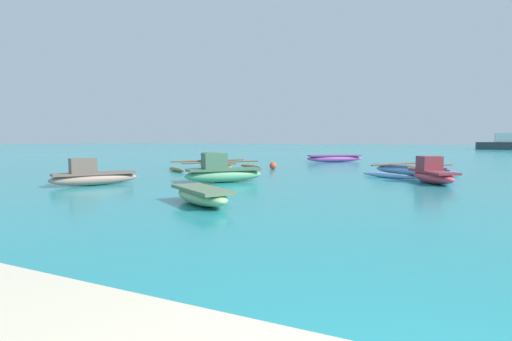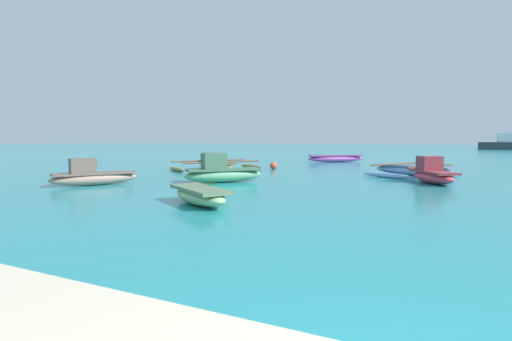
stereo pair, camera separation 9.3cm
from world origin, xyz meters
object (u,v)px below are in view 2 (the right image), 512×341
at_px(moored_boat_3, 413,170).
at_px(moored_boat_4, 215,164).
at_px(moored_boat_1, 222,172).
at_px(mooring_buoy_0, 210,171).
at_px(moored_boat_5, 200,195).
at_px(mooring_buoy_1, 273,166).
at_px(moored_boat_2, 92,176).
at_px(moored_boat_6, 336,158).
at_px(moored_boat_0, 432,174).

height_order(moored_boat_3, moored_boat_4, moored_boat_4).
xyz_separation_m(moored_boat_3, moored_boat_4, (-9.20, -0.82, 0.05)).
height_order(moored_boat_1, mooring_buoy_0, moored_boat_1).
height_order(moored_boat_4, moored_boat_5, moored_boat_4).
relative_size(mooring_buoy_0, mooring_buoy_1, 1.35).
bearing_deg(mooring_buoy_0, moored_boat_4, 119.20).
distance_m(moored_boat_2, moored_boat_6, 17.27).
relative_size(moored_boat_2, moored_boat_4, 0.59).
xyz_separation_m(moored_boat_2, moored_boat_5, (5.44, -1.67, -0.10)).
xyz_separation_m(moored_boat_1, moored_boat_2, (-3.39, -2.69, -0.05)).
relative_size(moored_boat_0, mooring_buoy_1, 6.53).
bearing_deg(moored_boat_1, moored_boat_4, 75.83).
bearing_deg(moored_boat_6, moored_boat_1, -130.46).
height_order(moored_boat_2, moored_boat_5, moored_boat_2).
xyz_separation_m(moored_boat_3, mooring_buoy_1, (-6.70, 0.76, -0.04)).
bearing_deg(moored_boat_3, moored_boat_6, 151.52).
height_order(moored_boat_3, moored_boat_5, moored_boat_3).
relative_size(moored_boat_6, mooring_buoy_1, 9.42).
bearing_deg(moored_boat_2, mooring_buoy_1, 13.49).
bearing_deg(moored_boat_2, moored_boat_6, 16.77).
xyz_separation_m(moored_boat_0, moored_boat_2, (-10.11, -5.69, -0.01)).
height_order(moored_boat_1, moored_boat_4, moored_boat_1).
distance_m(moored_boat_1, moored_boat_4, 5.92).
xyz_separation_m(moored_boat_0, moored_boat_3, (-0.87, 2.70, -0.10)).
distance_m(moored_boat_3, mooring_buoy_0, 8.43).
xyz_separation_m(mooring_buoy_0, mooring_buoy_1, (0.70, 4.81, -0.06)).
xyz_separation_m(moored_boat_1, moored_boat_6, (0.27, 14.18, -0.11)).
distance_m(moored_boat_0, moored_boat_5, 8.71).
distance_m(moored_boat_2, mooring_buoy_1, 9.49).
height_order(moored_boat_6, mooring_buoy_1, moored_boat_6).
bearing_deg(moored_boat_6, moored_boat_4, -150.66).
xyz_separation_m(moored_boat_1, moored_boat_5, (2.05, -4.36, -0.14)).
height_order(moored_boat_2, moored_boat_4, moored_boat_2).
relative_size(moored_boat_4, mooring_buoy_0, 9.44).
xyz_separation_m(moored_boat_5, moored_boat_6, (-1.78, 18.55, 0.03)).
bearing_deg(moored_boat_4, moored_boat_6, 101.48).
xyz_separation_m(moored_boat_2, moored_boat_6, (3.66, 16.87, -0.06)).
height_order(moored_boat_0, moored_boat_6, moored_boat_0).
xyz_separation_m(moored_boat_6, mooring_buoy_0, (-1.82, -12.54, -0.01)).
xyz_separation_m(moored_boat_0, moored_boat_4, (-10.08, 1.88, -0.05)).
bearing_deg(mooring_buoy_0, moored_boat_6, 81.75).
bearing_deg(mooring_buoy_0, moored_boat_3, 28.72).
height_order(moored_boat_0, moored_boat_5, moored_boat_0).
distance_m(moored_boat_0, moored_boat_2, 11.60).
distance_m(moored_boat_2, moored_boat_5, 5.69).
distance_m(moored_boat_4, mooring_buoy_0, 3.71).
height_order(moored_boat_6, mooring_buoy_0, mooring_buoy_0).
distance_m(moored_boat_3, mooring_buoy_1, 6.74).
bearing_deg(moored_boat_0, moored_boat_1, -96.30).
bearing_deg(mooring_buoy_0, moored_boat_0, 9.31).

